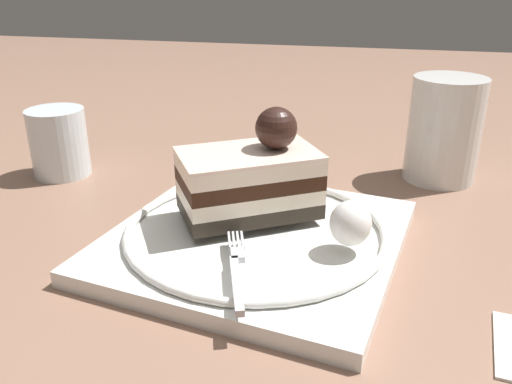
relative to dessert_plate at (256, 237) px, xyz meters
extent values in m
plane|color=#8C6753|center=(-0.01, 0.02, -0.01)|extent=(2.40, 2.40, 0.00)
cube|color=white|center=(0.00, 0.00, 0.00)|extent=(0.26, 0.26, 0.01)
torus|color=white|center=(0.00, 0.00, 0.01)|extent=(0.25, 0.25, 0.01)
cube|color=#2C241B|center=(0.01, -0.02, 0.02)|extent=(0.13, 0.12, 0.01)
cube|color=#F2DFC5|center=(0.01, -0.02, 0.03)|extent=(0.13, 0.12, 0.01)
cube|color=#32180C|center=(0.01, -0.02, 0.04)|extent=(0.13, 0.12, 0.01)
cube|color=#F6DEC2|center=(0.01, -0.02, 0.06)|extent=(0.13, 0.12, 0.01)
cube|color=#FBDCC7|center=(0.01, -0.02, 0.06)|extent=(0.13, 0.12, 0.00)
sphere|color=black|center=(-0.01, -0.04, 0.08)|extent=(0.04, 0.04, 0.04)
ellipsoid|color=white|center=(-0.08, 0.01, 0.03)|extent=(0.03, 0.03, 0.04)
cube|color=silver|center=(-0.01, 0.09, 0.01)|extent=(0.03, 0.06, 0.00)
cube|color=silver|center=(0.00, 0.05, 0.01)|extent=(0.01, 0.02, 0.00)
cube|color=silver|center=(0.00, 0.03, 0.01)|extent=(0.01, 0.02, 0.00)
cube|color=silver|center=(0.01, 0.03, 0.01)|extent=(0.01, 0.02, 0.00)
cube|color=silver|center=(0.01, 0.04, 0.01)|extent=(0.01, 0.02, 0.00)
cube|color=silver|center=(0.01, 0.04, 0.01)|extent=(0.01, 0.02, 0.00)
cylinder|color=silver|center=(0.25, -0.11, 0.03)|extent=(0.06, 0.06, 0.07)
cylinder|color=black|center=(0.25, -0.11, 0.02)|extent=(0.05, 0.05, 0.05)
cylinder|color=white|center=(-0.16, -0.20, 0.05)|extent=(0.08, 0.08, 0.11)
cylinder|color=orange|center=(-0.16, -0.20, 0.02)|extent=(0.07, 0.07, 0.05)
camera|label=1|loc=(-0.09, 0.38, 0.21)|focal=37.30mm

